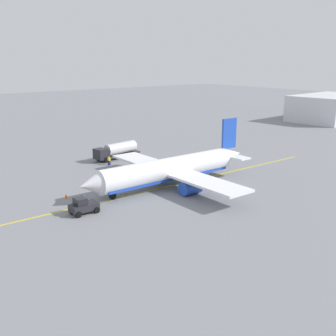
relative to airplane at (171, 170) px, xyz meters
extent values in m
plane|color=slate|center=(0.51, -0.01, -2.62)|extent=(400.00, 400.00, 0.00)
cylinder|color=white|center=(0.51, -0.01, 0.18)|extent=(24.15, 3.96, 3.59)
cube|color=#1E47B7|center=(0.51, -0.01, -0.81)|extent=(22.80, 3.29, 1.00)
cone|color=white|center=(13.89, -0.21, 0.18)|extent=(3.40, 3.49, 3.44)
cone|color=white|center=(-13.55, 0.21, 0.54)|extent=(4.73, 3.12, 3.05)
cube|color=#1E47B7|center=(-12.88, 0.20, 4.37)|extent=(3.21, 0.41, 5.20)
cube|color=white|center=(-12.88, 0.20, 0.58)|extent=(2.53, 8.44, 0.24)
cube|color=white|center=(-0.49, 0.01, -0.27)|extent=(5.25, 29.29, 0.36)
cylinder|color=#1E47B7|center=(0.39, 5.19, -1.52)|extent=(3.23, 2.15, 2.10)
cylinder|color=#1E47B7|center=(0.23, -5.20, -1.52)|extent=(3.23, 2.15, 2.10)
cylinder|color=#4C4C51|center=(10.55, -0.16, -1.48)|extent=(0.24, 0.24, 1.17)
cylinder|color=black|center=(10.55, -0.16, -2.07)|extent=(1.11, 0.42, 1.10)
cylinder|color=#4C4C51|center=(-1.45, 2.62, -1.48)|extent=(0.24, 0.24, 1.17)
cylinder|color=black|center=(-1.45, 2.62, -2.07)|extent=(1.11, 0.42, 1.10)
cylinder|color=#4C4C51|center=(-1.53, -2.58, -1.48)|extent=(0.24, 0.24, 1.17)
cylinder|color=black|center=(-1.53, -2.58, -2.07)|extent=(1.11, 0.42, 1.10)
cube|color=#2D2D33|center=(-3.65, -21.18, -1.92)|extent=(10.10, 3.93, 0.30)
cube|color=#232328|center=(0.82, -20.51, -0.97)|extent=(2.33, 2.67, 2.00)
cube|color=black|center=(1.71, -20.38, -0.57)|extent=(0.45, 2.00, 0.90)
cylinder|color=silver|center=(-4.24, -21.27, -0.62)|extent=(7.30, 3.32, 2.30)
cylinder|color=black|center=(0.24, -19.33, -2.07)|extent=(1.14, 0.51, 1.10)
cylinder|color=black|center=(0.61, -21.81, -2.07)|extent=(1.14, 0.51, 1.10)
cylinder|color=black|center=(-6.27, -20.31, -2.07)|extent=(1.14, 0.51, 1.10)
cylinder|color=black|center=(-5.90, -22.78, -2.07)|extent=(1.14, 0.51, 1.10)
cube|color=#232328|center=(16.28, 2.21, -1.77)|extent=(3.60, 2.00, 0.90)
cube|color=black|center=(16.78, 2.21, -0.87)|extent=(1.40, 1.60, 0.90)
cylinder|color=black|center=(14.98, 1.21, -2.22)|extent=(0.80, 0.30, 0.80)
cylinder|color=black|center=(14.98, 3.21, -2.22)|extent=(0.80, 0.30, 0.80)
cylinder|color=black|center=(17.58, 1.21, -2.22)|extent=(0.80, 0.30, 0.80)
cylinder|color=black|center=(17.58, 3.21, -2.22)|extent=(0.80, 0.30, 0.80)
cube|color=navy|center=(0.72, -17.55, -2.19)|extent=(0.32, 0.44, 0.85)
cube|color=yellow|center=(0.72, -17.55, -1.47)|extent=(0.36, 0.52, 0.60)
sphere|color=tan|center=(0.72, -17.55, -1.03)|extent=(0.24, 0.24, 0.24)
cone|color=#F2590F|center=(15.52, -4.81, -2.31)|extent=(0.55, 0.55, 0.61)
cube|color=silver|center=(-86.00, -23.31, 1.50)|extent=(28.32, 18.89, 8.23)
cube|color=#4C515B|center=(-85.46, -31.95, 0.27)|extent=(19.08, 1.36, 5.43)
cube|color=yellow|center=(0.51, -0.01, -2.61)|extent=(66.47, 1.33, 0.01)
camera|label=1|loc=(39.13, 48.08, 16.77)|focal=43.86mm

